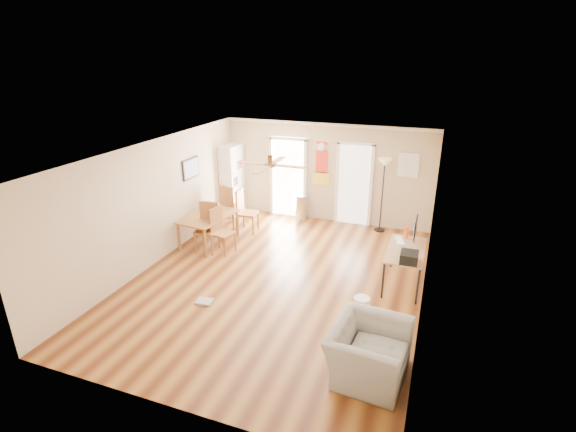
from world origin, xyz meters
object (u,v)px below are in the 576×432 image
at_px(bookshelf, 233,180).
at_px(wastebasket_a, 361,306).
at_px(printer, 409,257).
at_px(wastebasket_b, 372,324).
at_px(armchair, 368,352).
at_px(trash_can, 301,208).
at_px(dining_table, 209,230).
at_px(dining_chair_right_b, 223,231).
at_px(computer_desk, 404,267).
at_px(dining_chair_right_a, 248,211).
at_px(dining_chair_far, 233,206).
at_px(torchiere_lamp, 382,196).
at_px(dining_chair_near, 206,228).

distance_m(bookshelf, wastebasket_a, 5.77).
relative_size(printer, wastebasket_b, 1.12).
bearing_deg(armchair, bookshelf, 47.73).
bearing_deg(trash_can, wastebasket_a, -58.26).
bearing_deg(printer, dining_table, 168.47).
bearing_deg(dining_table, printer, -10.82).
bearing_deg(wastebasket_a, dining_chair_right_b, 158.08).
distance_m(trash_can, computer_desk, 3.89).
relative_size(dining_table, computer_desk, 1.02).
height_order(dining_chair_right_a, computer_desk, dining_chair_right_a).
bearing_deg(trash_can, dining_chair_far, -146.54).
height_order(dining_table, printer, printer).
xyz_separation_m(wastebasket_a, wastebasket_b, (0.26, -0.46, 0.00)).
relative_size(dining_chair_right_a, trash_can, 1.53).
bearing_deg(bookshelf, torchiere_lamp, 11.53).
bearing_deg(dining_table, armchair, -35.80).
bearing_deg(wastebasket_b, computer_desk, 80.23).
bearing_deg(dining_chair_right_b, armchair, -114.85).
xyz_separation_m(bookshelf, torchiere_lamp, (4.05, 0.11, -0.03)).
xyz_separation_m(dining_chair_right_b, torchiere_lamp, (3.11, 2.48, 0.42)).
relative_size(dining_chair_near, dining_chair_far, 0.98).
relative_size(dining_chair_right_b, armchair, 0.89).
relative_size(dining_table, trash_can, 1.99).
bearing_deg(armchair, trash_can, 32.90).
bearing_deg(computer_desk, armchair, -94.26).
bearing_deg(torchiere_lamp, printer, -72.93).
relative_size(dining_chair_right_b, torchiere_lamp, 0.55).
distance_m(torchiere_lamp, printer, 3.19).
distance_m(trash_can, wastebasket_a, 4.53).
xyz_separation_m(dining_chair_near, armchair, (4.14, -2.73, -0.18)).
height_order(dining_chair_right_a, printer, dining_chair_right_a).
bearing_deg(bookshelf, wastebasket_a, -30.82).
bearing_deg(dining_chair_near, armchair, -39.62).
height_order(computer_desk, wastebasket_b, computer_desk).
height_order(bookshelf, torchiere_lamp, bookshelf).
bearing_deg(dining_table, wastebasket_a, -22.99).
height_order(bookshelf, wastebasket_a, bookshelf).
xyz_separation_m(trash_can, computer_desk, (2.94, -2.54, 0.02)).
bearing_deg(armchair, dining_chair_right_a, 48.02).
bearing_deg(dining_chair_far, printer, 174.97).
distance_m(dining_chair_far, trash_can, 1.84).
bearing_deg(computer_desk, dining_chair_right_b, 179.14).
distance_m(dining_chair_right_b, torchiere_lamp, 4.00).
height_order(dining_chair_near, printer, dining_chair_near).
height_order(bookshelf, computer_desk, bookshelf).
bearing_deg(wastebasket_b, armchair, -84.09).
bearing_deg(dining_chair_right_a, printer, -119.69).
xyz_separation_m(dining_chair_far, trash_can, (1.52, 1.01, -0.21)).
bearing_deg(dining_chair_right_b, computer_desk, -79.02).
bearing_deg(dining_chair_right_b, trash_can, -10.32).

